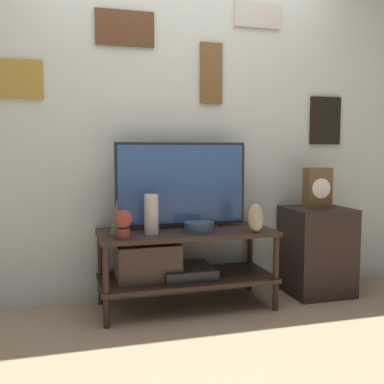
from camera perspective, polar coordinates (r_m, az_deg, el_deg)
The scene contains 11 objects.
ground_plane at distance 2.98m, azimuth 0.83°, elevation -16.23°, with size 12.00×12.00×0.00m, color #997F60.
wall_back at distance 3.36m, azimuth -2.06°, elevation 9.76°, with size 6.40×0.08×2.70m.
media_console at distance 3.12m, azimuth -2.50°, elevation -8.63°, with size 1.20×0.51×0.54m.
television at distance 3.17m, azimuth -1.34°, elevation 1.00°, with size 0.94×0.05×0.61m.
vase_urn_stoneware at distance 3.05m, azimuth 8.09°, elevation -3.30°, with size 0.11×0.11×0.19m.
vase_slim_bronze at distance 3.00m, azimuth -9.48°, elevation -3.03°, with size 0.10×0.10×0.24m.
vase_wide_bowl at distance 3.06m, azimuth 0.92°, elevation -4.44°, with size 0.21×0.21×0.07m.
vase_tall_ceramic at distance 2.98m, azimuth -5.17°, elevation -2.81°, with size 0.09×0.09×0.26m.
decorative_bust at distance 2.85m, azimuth -8.73°, elevation -3.83°, with size 0.12×0.12×0.18m.
side_table at distance 3.59m, azimuth 15.54°, elevation -7.18°, with size 0.46×0.44×0.66m.
mantel_clock at distance 3.52m, azimuth 15.65°, elevation 0.51°, with size 0.20×0.11×0.30m.
Camera 1 is at (-0.79, -2.66, 1.10)m, focal length 42.00 mm.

